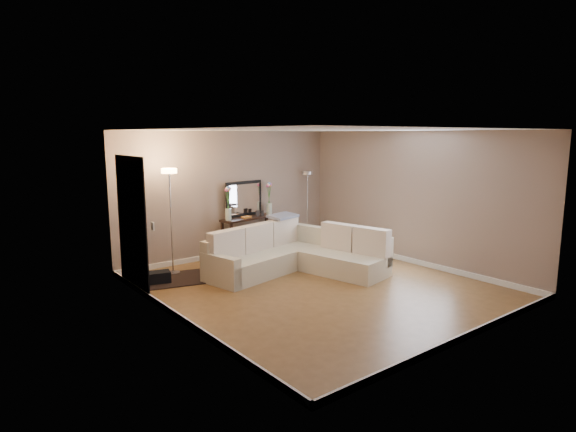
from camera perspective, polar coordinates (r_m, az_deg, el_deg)
floor at (r=8.19m, az=3.49°, el=-8.39°), size 5.00×5.50×0.01m
ceiling at (r=7.79m, az=3.69°, el=10.20°), size 5.00×5.50×0.01m
wall_back at (r=10.09m, az=-6.89°, el=2.58°), size 5.00×0.02×2.60m
wall_front at (r=6.14m, az=20.98°, el=-2.53°), size 5.00×0.02×2.60m
wall_left at (r=6.51m, az=-13.17°, el=-1.46°), size 0.02×5.50×2.60m
wall_right at (r=9.72m, az=14.73°, el=2.07°), size 0.02×5.50×2.60m
baseboard_back at (r=10.30m, az=-6.67°, el=-4.35°), size 5.00×0.03×0.10m
baseboard_front at (r=6.51m, az=20.12°, el=-13.32°), size 5.00×0.03×0.10m
baseboard_left at (r=6.87m, az=-12.57°, el=-11.73°), size 0.03×5.50×0.10m
baseboard_right at (r=9.93m, az=14.34°, el=-5.11°), size 0.03×5.50×0.10m
doorway at (r=8.11m, az=-18.01°, el=-0.97°), size 0.02×1.20×2.20m
switch_plate at (r=7.31m, az=-15.75°, el=-1.18°), size 0.02×0.08×0.12m
sectional_sofa at (r=8.98m, az=0.58°, el=-4.57°), size 2.91×2.50×0.87m
throw_blanket at (r=9.57m, az=-0.60°, el=0.01°), size 0.70×0.51×0.08m
console_table at (r=10.13m, az=-4.89°, el=-2.16°), size 1.37×0.53×0.82m
leaning_mirror at (r=10.19m, az=-5.23°, el=2.06°), size 0.94×0.16×0.74m
table_decor at (r=10.08m, az=-4.45°, el=0.01°), size 0.57×0.15×0.13m
flower_vase_left at (r=9.71m, az=-7.10°, el=1.18°), size 0.16×0.14×0.70m
flower_vase_right at (r=10.44m, az=-2.26°, el=1.83°), size 0.16×0.14×0.70m
floor_lamp_lit at (r=8.86m, az=-13.78°, el=1.83°), size 0.33×0.33×1.93m
floor_lamp_unlit at (r=11.02m, az=2.32°, el=2.73°), size 0.27×0.27×1.71m
charcoal_rug at (r=8.77m, az=-13.68°, el=-7.33°), size 1.46×1.23×0.02m
black_bag at (r=8.63m, az=-14.98°, el=-7.12°), size 0.41×0.33×0.23m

